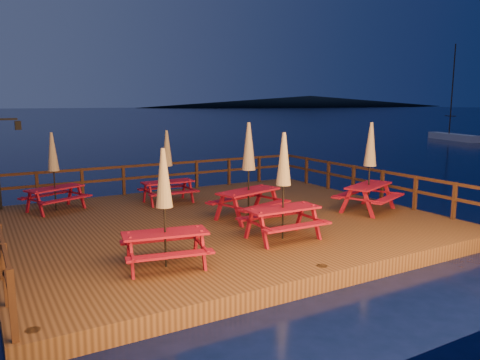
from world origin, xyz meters
The scene contains 13 objects.
ground centered at (0.00, 0.00, 0.00)m, with size 500.00×500.00×0.00m, color #050D32.
deck centered at (0.00, 0.00, 0.20)m, with size 12.00×10.00×0.40m, color #472B17.
deck_piles centered at (0.00, 0.00, -0.30)m, with size 11.44×9.44×1.40m.
railing centered at (0.00, 1.78, 1.16)m, with size 11.80×9.75×1.10m.
lamp_post centered at (-5.39, 4.55, 2.20)m, with size 0.85×0.18×3.00m.
headland_right centered at (185.00, 230.00, 3.50)m, with size 230.40×86.40×7.00m, color black.
sailboat centered at (34.77, 17.49, 0.31)m, with size 2.83×6.37×9.39m.
picnic_table_0 centered at (-2.86, -3.02, 1.69)m, with size 1.97×1.73×2.48m.
picnic_table_1 centered at (4.48, -1.42, 1.84)m, with size 2.39×2.19×2.77m.
picnic_table_2 centered at (-4.02, 3.51, 1.68)m, with size 2.14×1.98×2.46m.
picnic_table_3 centered at (0.72, -0.39, 1.86)m, with size 2.33×2.09×2.81m.
picnic_table_4 centered at (-0.52, 2.84, 1.67)m, with size 1.72×1.41×2.45m.
picnic_table_5 centered at (0.41, -2.58, 1.78)m, with size 1.88×1.56×2.66m.
Camera 1 is at (-6.16, -11.87, 3.82)m, focal length 35.00 mm.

